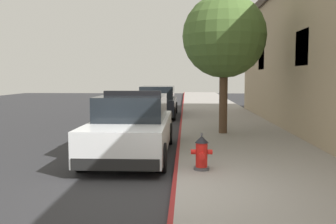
# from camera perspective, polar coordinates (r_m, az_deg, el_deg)

# --- Properties ---
(ground_plane) EXTENTS (31.75, 60.00, 0.20)m
(ground_plane) POSITION_cam_1_polar(r_m,az_deg,el_deg) (17.02, -11.95, -1.97)
(ground_plane) COLOR #2B2B2D
(sidewalk_pavement) EXTENTS (3.71, 60.00, 0.15)m
(sidewalk_pavement) POSITION_cam_1_polar(r_m,az_deg,el_deg) (16.54, 8.59, -1.52)
(sidewalk_pavement) COLOR gray
(sidewalk_pavement) RESTS_ON ground
(curb_painted_edge) EXTENTS (0.08, 60.00, 0.15)m
(curb_painted_edge) POSITION_cam_1_polar(r_m,az_deg,el_deg) (16.45, 2.02, -1.50)
(curb_painted_edge) COLOR maroon
(curb_painted_edge) RESTS_ON ground
(police_cruiser) EXTENTS (1.94, 4.84, 1.68)m
(police_cruiser) POSITION_cam_1_polar(r_m,az_deg,el_deg) (9.79, -5.41, -2.27)
(police_cruiser) COLOR white
(police_cruiser) RESTS_ON ground
(parked_car_silver_ahead) EXTENTS (1.94, 4.84, 1.56)m
(parked_car_silver_ahead) POSITION_cam_1_polar(r_m,az_deg,el_deg) (19.32, -1.57, 1.51)
(parked_car_silver_ahead) COLOR black
(parked_car_silver_ahead) RESTS_ON ground
(fire_hydrant) EXTENTS (0.44, 0.40, 0.76)m
(fire_hydrant) POSITION_cam_1_polar(r_m,az_deg,el_deg) (7.72, 5.13, -6.21)
(fire_hydrant) COLOR #4C4C51
(fire_hydrant) RESTS_ON sidewalk_pavement
(street_tree) EXTENTS (2.78, 2.78, 4.64)m
(street_tree) POSITION_cam_1_polar(r_m,az_deg,el_deg) (12.82, 8.53, 11.28)
(street_tree) COLOR brown
(street_tree) RESTS_ON sidewalk_pavement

